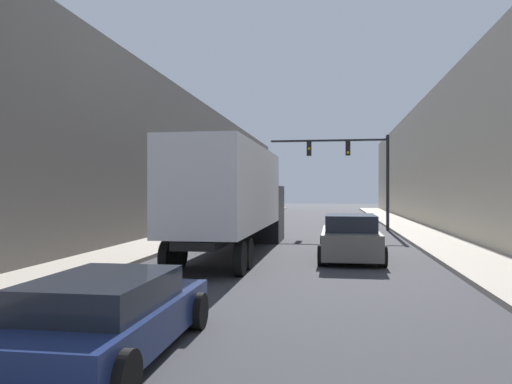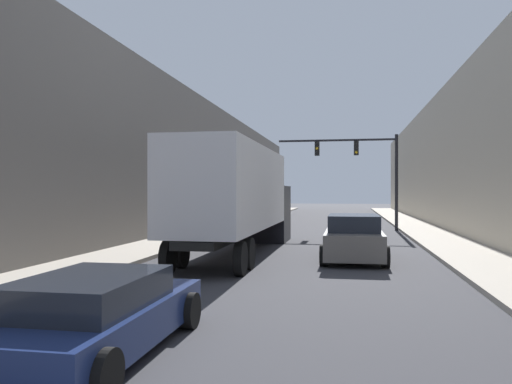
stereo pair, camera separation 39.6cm
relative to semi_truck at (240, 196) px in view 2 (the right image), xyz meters
name	(u,v)px [view 2 (the right image)]	position (x,y,z in m)	size (l,w,h in m)	color
sidewalk_right	(426,233)	(8.57, 10.86, -2.17)	(2.64, 80.00, 0.15)	#B2A899
sidewalk_left	(214,229)	(-4.05, 10.86, -2.17)	(2.64, 80.00, 0.15)	#B2A899
building_right	(507,155)	(12.88, 10.86, 2.20)	(6.00, 80.00, 8.90)	#BCB29E
building_left	(148,161)	(-8.37, 10.86, 2.12)	(6.00, 80.00, 8.74)	#66605B
semi_truck	(240,196)	(0.00, 0.00, 0.00)	(2.48, 12.70, 4.03)	silver
sedan_car	(96,315)	(0.42, -12.10, -1.66)	(2.10, 4.47, 1.21)	navy
suv_car	(354,238)	(4.33, -0.90, -1.48)	(2.21, 4.80, 1.61)	slate
traffic_signal_gantry	(366,163)	(5.23, 12.93, 1.95)	(7.44, 0.35, 5.97)	black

